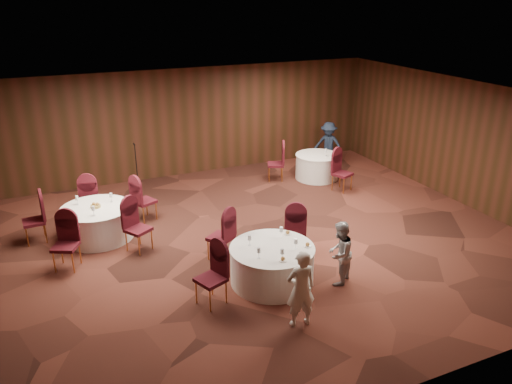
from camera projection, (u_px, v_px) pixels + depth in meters
name	position (u px, v px, depth m)	size (l,w,h in m)	color
ground	(251.00, 242.00, 11.22)	(12.00, 12.00, 0.00)	black
room_shell	(251.00, 159.00, 10.49)	(12.00, 12.00, 12.00)	silver
table_main	(272.00, 264.00, 9.54)	(1.62, 1.62, 0.74)	white
table_left	(98.00, 222.00, 11.30)	(1.59, 1.59, 0.74)	white
table_right	(317.00, 166.00, 14.92)	(1.29, 1.29, 0.74)	white
chairs_main	(244.00, 247.00, 9.94)	(2.99, 2.16, 1.00)	#3B0B17
chairs_left	(96.00, 218.00, 11.22)	(3.11, 3.03, 1.00)	#3B0B17
chairs_right	(308.00, 169.00, 14.34)	(2.03, 2.20, 1.00)	#3B0B17
tabletop_main	(282.00, 243.00, 9.35)	(1.14, 1.06, 0.22)	silver
tabletop_left	(95.00, 204.00, 11.14)	(0.81, 0.83, 0.22)	silver
tabletop_right	(326.00, 151.00, 14.61)	(0.08, 0.08, 0.22)	silver
mic_stand	(138.00, 183.00, 13.44)	(0.24, 0.24, 1.54)	black
woman_a	(301.00, 289.00, 8.18)	(0.51, 0.33, 1.39)	white
woman_b	(339.00, 253.00, 9.42)	(0.62, 0.48, 1.27)	#B1B1B6
man_c	(328.00, 145.00, 15.80)	(0.94, 0.54, 1.45)	#162032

